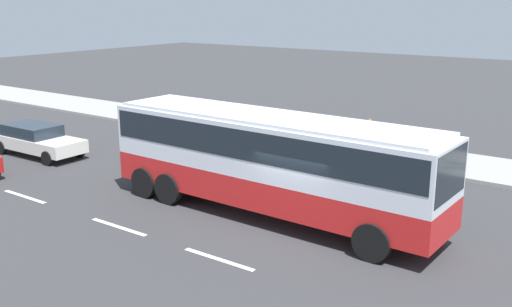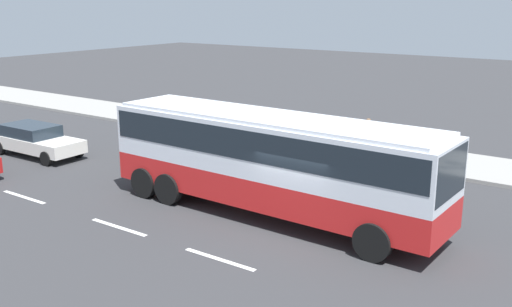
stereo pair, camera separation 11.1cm
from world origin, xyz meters
TOP-DOWN VIEW (x-y plane):
  - ground_plane at (0.00, 0.00)m, footprint 120.00×120.00m
  - sidewalk_curb at (0.00, 9.99)m, footprint 80.00×4.00m
  - lane_centreline at (0.92, -3.16)m, footprint 34.72×0.16m
  - coach_bus at (-1.59, 0.48)m, footprint 11.80×2.91m
  - car_white_minivan at (-14.60, 0.66)m, footprint 4.74×1.96m
  - car_yellow_taxi at (-8.63, 4.02)m, footprint 4.17×2.16m
  - pedestrian_near_curb at (-2.22, 9.41)m, footprint 0.32×0.32m

SIDE VIEW (x-z plane):
  - ground_plane at x=0.00m, z-range 0.00..0.00m
  - lane_centreline at x=0.92m, z-range 0.00..0.01m
  - sidewalk_curb at x=0.00m, z-range 0.00..0.15m
  - car_white_minivan at x=-14.60m, z-range 0.05..1.46m
  - car_yellow_taxi at x=-8.63m, z-range 0.05..1.52m
  - pedestrian_near_curb at x=-2.22m, z-range 0.27..1.86m
  - coach_bus at x=-1.59m, z-range 0.41..3.77m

